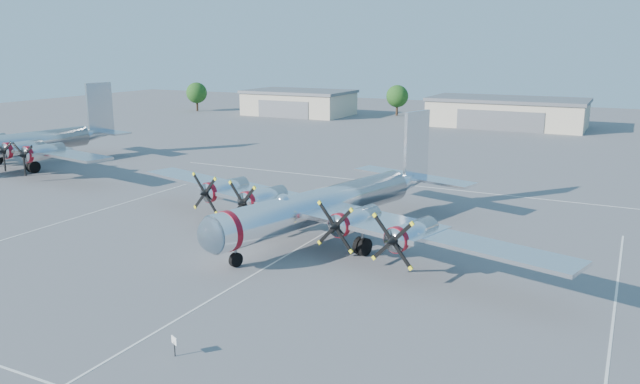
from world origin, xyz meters
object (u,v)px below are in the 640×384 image
at_px(info_placard, 174,343).
at_px(hangar_west, 299,102).
at_px(tree_west, 397,96).
at_px(main_bomber_b29, 329,236).
at_px(hangar_center, 507,112).
at_px(tree_far_west, 197,93).
at_px(bomber_west, 27,166).

bearing_deg(info_placard, hangar_west, 140.47).
bearing_deg(tree_west, main_bomber_b29, -73.34).
bearing_deg(tree_west, hangar_west, -158.11).
bearing_deg(hangar_center, hangar_west, 180.00).
relative_size(hangar_center, tree_far_west, 4.31).
relative_size(tree_far_west, tree_west, 1.00).
bearing_deg(bomber_west, hangar_center, 65.56).
distance_m(hangar_west, tree_far_west, 25.36).
bearing_deg(tree_far_west, bomber_west, -70.25).
distance_m(main_bomber_b29, info_placard, 21.59).
height_order(hangar_west, bomber_west, hangar_west).
bearing_deg(bomber_west, info_placard, -21.98).
bearing_deg(main_bomber_b29, info_placard, -69.10).
relative_size(hangar_center, info_placard, 27.22).
distance_m(hangar_center, tree_far_west, 70.13).
bearing_deg(bomber_west, hangar_west, 98.34).
bearing_deg(info_placard, hangar_center, 116.37).
relative_size(hangar_center, bomber_west, 0.75).
xyz_separation_m(hangar_west, tree_far_west, (-25.00, -3.96, 1.51)).
xyz_separation_m(main_bomber_b29, bomber_west, (-47.47, 9.17, 0.00)).
bearing_deg(hangar_west, main_bomber_b29, -59.58).
bearing_deg(tree_far_west, tree_west, 14.93).
xyz_separation_m(hangar_west, info_placard, (47.68, -99.32, -1.97)).
relative_size(tree_west, main_bomber_b29, 0.16).
xyz_separation_m(main_bomber_b29, info_placard, (1.99, -21.49, 0.74)).
xyz_separation_m(hangar_west, hangar_center, (45.00, -0.00, -0.00)).
height_order(tree_far_west, tree_west, same).
bearing_deg(tree_west, hangar_center, -17.82).
relative_size(hangar_center, main_bomber_b29, 0.69).
xyz_separation_m(hangar_center, tree_west, (-25.00, 8.04, 1.51)).
relative_size(tree_far_west, main_bomber_b29, 0.16).
relative_size(hangar_west, tree_west, 3.40).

